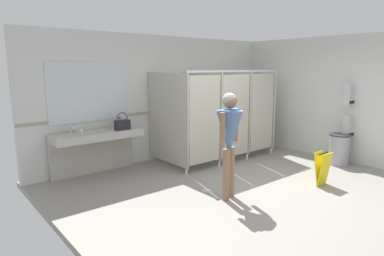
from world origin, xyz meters
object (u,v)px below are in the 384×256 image
at_px(soap_dispenser, 120,122).
at_px(paper_cup, 81,131).
at_px(handbag, 122,124).
at_px(paper_towel_dispenser_upper, 350,95).
at_px(paper_towel_dispenser_lower, 350,126).
at_px(trash_bin, 339,149).
at_px(wet_floor_sign, 322,168).
at_px(person_standing, 229,133).

height_order(soap_dispenser, paper_cup, soap_dispenser).
relative_size(soap_dispenser, paper_cup, 2.11).
distance_m(handbag, soap_dispenser, 0.32).
relative_size(paper_towel_dispenser_upper, soap_dispenser, 2.08).
bearing_deg(handbag, soap_dispenser, 71.42).
xyz_separation_m(paper_towel_dispenser_lower, soap_dispenser, (-3.92, 2.70, 0.15)).
relative_size(trash_bin, wet_floor_sign, 1.11).
height_order(paper_towel_dispenser_upper, soap_dispenser, paper_towel_dispenser_upper).
relative_size(handbag, wet_floor_sign, 0.57).
relative_size(paper_towel_dispenser_upper, person_standing, 0.26).
height_order(paper_towel_dispenser_upper, paper_cup, paper_towel_dispenser_upper).
xyz_separation_m(paper_towel_dispenser_upper, wet_floor_sign, (-1.72, -0.45, -1.15)).
height_order(person_standing, soap_dispenser, person_standing).
bearing_deg(handbag, paper_cup, 173.35).
height_order(trash_bin, paper_cup, paper_cup).
height_order(paper_towel_dispenser_lower, soap_dispenser, soap_dispenser).
distance_m(paper_towel_dispenser_lower, paper_cup, 5.39).
relative_size(paper_cup, wet_floor_sign, 0.17).
bearing_deg(trash_bin, paper_towel_dispenser_upper, -0.09).
bearing_deg(wet_floor_sign, paper_towel_dispenser_lower, 13.10).
distance_m(paper_towel_dispenser_lower, person_standing, 3.39).
bearing_deg(soap_dispenser, handbag, -108.58).
height_order(paper_towel_dispenser_lower, handbag, handbag).
relative_size(paper_towel_dispenser_upper, wet_floor_sign, 0.74).
bearing_deg(paper_towel_dispenser_lower, soap_dispenser, 145.44).
bearing_deg(paper_towel_dispenser_upper, trash_bin, 179.91).
bearing_deg(person_standing, paper_towel_dispenser_upper, -2.84).
relative_size(paper_towel_dispenser_lower, soap_dispenser, 2.17).
relative_size(paper_towel_dispenser_lower, wet_floor_sign, 0.77).
distance_m(paper_towel_dispenser_upper, handbag, 4.68).
bearing_deg(handbag, trash_bin, -32.14).
bearing_deg(trash_bin, paper_cup, 151.56).
bearing_deg(soap_dispenser, paper_cup, -166.10).
distance_m(person_standing, paper_cup, 2.67).
bearing_deg(paper_towel_dispenser_upper, soap_dispenser, 145.92).
height_order(paper_towel_dispenser_lower, paper_cup, paper_towel_dispenser_lower).
xyz_separation_m(soap_dispenser, paper_cup, (-0.87, -0.21, -0.04)).
bearing_deg(soap_dispenser, wet_floor_sign, -54.62).
relative_size(handbag, paper_cup, 3.39).
bearing_deg(paper_towel_dispenser_upper, person_standing, 177.16).
xyz_separation_m(paper_towel_dispenser_upper, paper_towel_dispenser_lower, (0.00, -0.05, -0.66)).
bearing_deg(soap_dispenser, paper_towel_dispenser_lower, -34.56).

